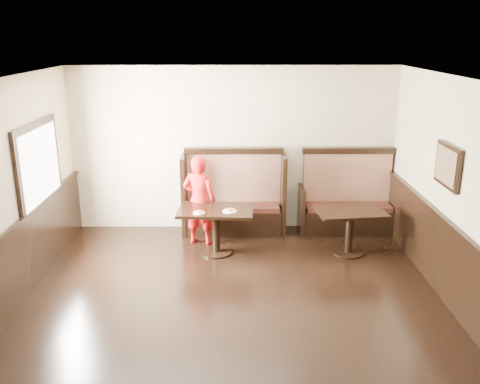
{
  "coord_description": "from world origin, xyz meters",
  "views": [
    {
      "loc": [
        0.02,
        -4.98,
        3.3
      ],
      "look_at": [
        0.1,
        2.35,
        1.0
      ],
      "focal_mm": 38.0,
      "sensor_mm": 36.0,
      "label": 1
    }
  ],
  "objects_px": {
    "booth_main": "(234,202)",
    "child": "(199,200)",
    "booth_neighbor": "(347,204)",
    "table_neighbor": "(350,221)",
    "table_main": "(216,219)"
  },
  "relations": [
    {
      "from": "booth_neighbor",
      "to": "child",
      "type": "distance_m",
      "value": 2.57
    },
    {
      "from": "booth_neighbor",
      "to": "table_neighbor",
      "type": "bearing_deg",
      "value": -99.34
    },
    {
      "from": "booth_main",
      "to": "booth_neighbor",
      "type": "relative_size",
      "value": 1.06
    },
    {
      "from": "booth_neighbor",
      "to": "child",
      "type": "bearing_deg",
      "value": -167.45
    },
    {
      "from": "booth_main",
      "to": "booth_neighbor",
      "type": "bearing_deg",
      "value": -0.05
    },
    {
      "from": "booth_main",
      "to": "booth_neighbor",
      "type": "height_order",
      "value": "same"
    },
    {
      "from": "booth_main",
      "to": "table_main",
      "type": "bearing_deg",
      "value": -106.15
    },
    {
      "from": "table_neighbor",
      "to": "child",
      "type": "bearing_deg",
      "value": 163.17
    },
    {
      "from": "booth_neighbor",
      "to": "table_main",
      "type": "bearing_deg",
      "value": -156.99
    },
    {
      "from": "table_main",
      "to": "booth_neighbor",
      "type": "bearing_deg",
      "value": 26.86
    },
    {
      "from": "booth_main",
      "to": "child",
      "type": "xyz_separation_m",
      "value": [
        -0.55,
        -0.56,
        0.21
      ]
    },
    {
      "from": "booth_main",
      "to": "child",
      "type": "bearing_deg",
      "value": -134.58
    },
    {
      "from": "booth_main",
      "to": "booth_neighbor",
      "type": "xyz_separation_m",
      "value": [
        1.95,
        -0.0,
        -0.05
      ]
    },
    {
      "from": "table_neighbor",
      "to": "child",
      "type": "height_order",
      "value": "child"
    },
    {
      "from": "child",
      "to": "table_neighbor",
      "type": "bearing_deg",
      "value": -175.82
    }
  ]
}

